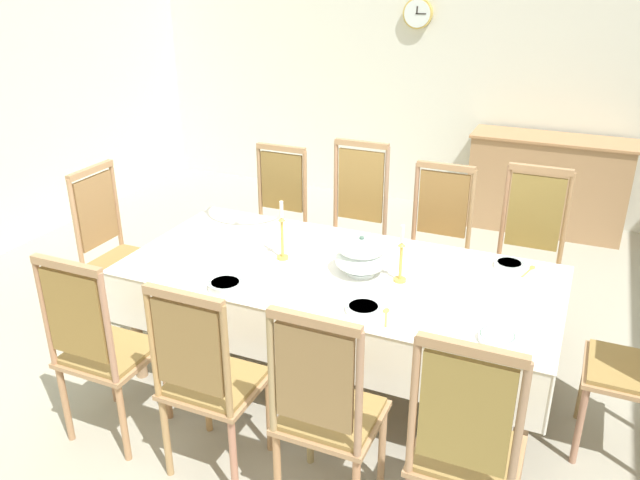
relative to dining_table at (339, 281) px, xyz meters
name	(u,v)px	position (x,y,z in m)	size (l,w,h in m)	color
ground	(327,396)	(0.00, -0.17, -0.69)	(6.78, 6.88, 0.04)	#A09C8B
back_wall	(470,46)	(0.00, 3.31, 0.95)	(6.78, 0.08, 3.24)	silver
dining_table	(339,281)	(0.00, 0.00, 0.00)	(2.45, 1.14, 0.74)	tan
tablecloth	(339,281)	(0.00, 0.00, 0.00)	(2.47, 1.16, 0.33)	white
chair_south_a	(100,346)	(-0.92, -0.97, -0.10)	(0.44, 0.42, 1.10)	#AC7A58
chair_north_a	(275,217)	(-0.92, 0.97, -0.10)	(0.44, 0.42, 1.10)	#AE874E
chair_south_b	(208,377)	(-0.28, -0.97, -0.11)	(0.44, 0.42, 1.08)	#B1834E
chair_north_b	(354,226)	(-0.28, 0.98, -0.07)	(0.44, 0.42, 1.20)	#A08A4E
chair_south_c	(326,409)	(0.33, -0.97, -0.10)	(0.44, 0.42, 1.11)	#9F8958
chair_north_c	(436,243)	(0.33, 0.97, -0.10)	(0.44, 0.42, 1.11)	#A67A4E
chair_south_d	(465,447)	(0.94, -0.97, -0.09)	(0.44, 0.42, 1.14)	#A38854
chair_north_d	(527,256)	(0.94, 0.98, -0.08)	(0.44, 0.42, 1.17)	tan
chair_head_west	(116,248)	(-1.63, 0.00, -0.09)	(0.42, 0.44, 1.14)	tan
soup_tureen	(361,255)	(0.13, 0.00, 0.19)	(0.30, 0.30, 0.23)	white
candlestick_west	(282,236)	(-0.36, 0.00, 0.22)	(0.07, 0.07, 0.36)	gold
candlestick_east	(401,259)	(0.36, 0.00, 0.21)	(0.07, 0.07, 0.33)	gold
bowl_near_left	(363,308)	(0.29, -0.40, 0.09)	(0.18, 0.18, 0.03)	white
bowl_near_right	(509,264)	(0.89, 0.41, 0.09)	(0.17, 0.17, 0.04)	white
bowl_far_left	(497,337)	(0.95, -0.40, 0.10)	(0.17, 0.17, 0.04)	white
bowl_far_right	(225,285)	(-0.47, -0.46, 0.10)	(0.19, 0.19, 0.04)	white
spoon_primary	(386,313)	(0.40, -0.37, 0.08)	(0.07, 0.17, 0.01)	gold
spoon_secondary	(531,269)	(1.01, 0.44, 0.08)	(0.06, 0.17, 0.01)	gold
sideboard	(547,184)	(0.89, 2.99, -0.22)	(1.44, 0.48, 0.90)	#A88058
mounted_clock	(418,13)	(-0.51, 3.24, 1.23)	(0.29, 0.06, 0.29)	#D1B251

